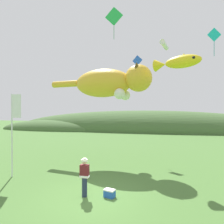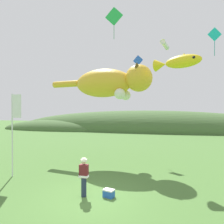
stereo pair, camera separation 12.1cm
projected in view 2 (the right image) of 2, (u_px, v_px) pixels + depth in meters
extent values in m
plane|color=#477033|center=(91.00, 197.00, 9.13)|extent=(120.00, 120.00, 0.00)
ellipsoid|color=#426033|center=(144.00, 131.00, 39.56)|extent=(56.57, 11.47, 7.99)
ellipsoid|color=#426033|center=(57.00, 130.00, 41.21)|extent=(24.93, 7.11, 4.13)
cylinder|color=#232D47|center=(84.00, 187.00, 9.24)|extent=(0.24, 0.24, 0.88)
cube|color=#59191E|center=(84.00, 171.00, 9.23)|extent=(0.40, 0.24, 0.60)
cube|color=white|center=(84.00, 176.00, 9.24)|extent=(0.42, 0.26, 0.10)
sphere|color=beige|center=(84.00, 162.00, 9.23)|extent=(0.20, 0.20, 0.20)
cylinder|color=beige|center=(84.00, 160.00, 9.23)|extent=(0.30, 0.30, 0.09)
cylinder|color=beige|center=(84.00, 159.00, 9.23)|extent=(0.20, 0.20, 0.07)
cylinder|color=olive|center=(84.00, 187.00, 10.09)|extent=(0.15, 0.16, 0.16)
cylinder|color=brown|center=(83.00, 187.00, 10.10)|extent=(0.01, 0.22, 0.22)
cylinder|color=brown|center=(86.00, 187.00, 10.07)|extent=(0.01, 0.22, 0.22)
cube|color=blue|center=(109.00, 194.00, 9.17)|extent=(0.55, 0.44, 0.30)
cube|color=white|center=(109.00, 190.00, 9.16)|extent=(0.56, 0.45, 0.06)
cylinder|color=silver|center=(12.00, 135.00, 12.03)|extent=(0.08, 0.08, 5.00)
cube|color=white|center=(17.00, 106.00, 11.94)|extent=(0.60, 0.03, 1.40)
ellipsoid|color=gold|center=(103.00, 83.00, 16.18)|extent=(5.11, 3.21, 2.28)
ellipsoid|color=white|center=(106.00, 88.00, 16.09)|extent=(3.28, 1.84, 1.25)
sphere|color=gold|center=(139.00, 78.00, 15.04)|extent=(2.05, 2.05, 2.05)
cone|color=#503E10|center=(141.00, 70.00, 15.56)|extent=(0.83, 0.83, 0.68)
cone|color=#503E10|center=(137.00, 67.00, 14.52)|extent=(0.83, 0.83, 0.68)
sphere|color=white|center=(126.00, 95.00, 16.18)|extent=(0.82, 0.82, 0.82)
sphere|color=white|center=(120.00, 94.00, 14.91)|extent=(0.82, 0.82, 0.82)
cylinder|color=gold|center=(66.00, 84.00, 17.57)|extent=(2.56, 0.92, 0.55)
ellipsoid|color=yellow|center=(183.00, 61.00, 12.47)|extent=(2.43, 1.76, 0.80)
cone|color=yellow|center=(160.00, 65.00, 13.43)|extent=(1.01, 1.04, 0.80)
cone|color=yellow|center=(184.00, 56.00, 12.42)|extent=(0.50, 0.50, 0.38)
sphere|color=black|center=(194.00, 57.00, 11.78)|extent=(0.19, 0.19, 0.19)
cylinder|color=white|center=(165.00, 45.00, 16.63)|extent=(0.76, 1.87, 0.36)
torus|color=white|center=(163.00, 41.00, 15.81)|extent=(0.44, 0.16, 0.44)
cube|color=blue|center=(138.00, 60.00, 19.15)|extent=(1.00, 0.27, 1.02)
cylinder|color=black|center=(138.00, 60.00, 19.17)|extent=(0.67, 0.19, 0.02)
cube|color=#1A3E97|center=(138.00, 70.00, 19.16)|extent=(0.03, 0.02, 0.90)
cube|color=green|center=(114.00, 16.00, 13.22)|extent=(1.25, 0.09, 1.25)
cylinder|color=black|center=(114.00, 16.00, 13.23)|extent=(0.84, 0.07, 0.02)
cube|color=#1A7C35|center=(114.00, 33.00, 13.23)|extent=(0.03, 0.01, 0.90)
cube|color=#19BFBF|center=(215.00, 34.00, 12.38)|extent=(0.86, 0.19, 0.88)
cylinder|color=black|center=(215.00, 34.00, 12.39)|extent=(0.58, 0.13, 0.02)
cube|color=#118585|center=(215.00, 49.00, 12.38)|extent=(0.03, 0.01, 0.90)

